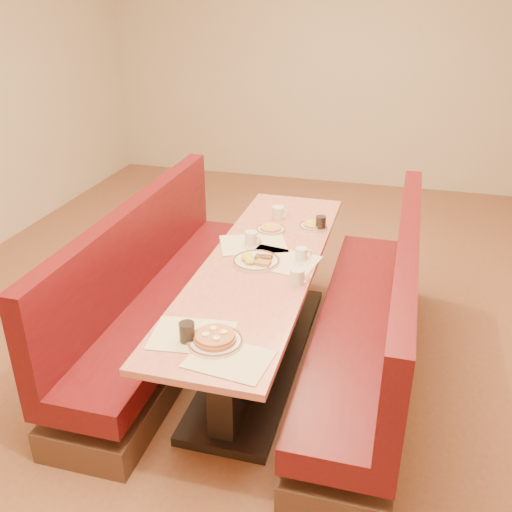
% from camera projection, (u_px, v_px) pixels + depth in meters
% --- Properties ---
extents(ground, '(8.00, 8.00, 0.00)m').
position_uv_depth(ground, '(260.00, 358.00, 3.97)').
color(ground, '#9E6647').
rests_on(ground, ground).
extents(room_envelope, '(6.04, 8.04, 2.82)m').
position_uv_depth(room_envelope, '(262.00, 70.00, 3.13)').
color(room_envelope, beige).
rests_on(room_envelope, ground).
extents(diner_table, '(0.70, 2.50, 0.75)m').
position_uv_depth(diner_table, '(261.00, 312.00, 3.81)').
color(diner_table, black).
rests_on(diner_table, ground).
extents(booth_left, '(0.55, 2.50, 1.05)m').
position_uv_depth(booth_left, '(160.00, 300.00, 3.99)').
color(booth_left, '#4C3326').
rests_on(booth_left, ground).
extents(booth_right, '(0.55, 2.50, 1.05)m').
position_uv_depth(booth_right, '(371.00, 330.00, 3.64)').
color(booth_right, '#4C3326').
rests_on(booth_right, ground).
extents(placemat_near_left, '(0.45, 0.36, 0.00)m').
position_uv_depth(placemat_near_left, '(193.00, 335.00, 2.89)').
color(placemat_near_left, '#F5ECC0').
rests_on(placemat_near_left, diner_table).
extents(placemat_near_right, '(0.42, 0.33, 0.00)m').
position_uv_depth(placemat_near_right, '(229.00, 359.00, 2.71)').
color(placemat_near_right, '#F5ECC0').
rests_on(placemat_near_right, diner_table).
extents(placemat_far_left, '(0.53, 0.47, 0.00)m').
position_uv_depth(placemat_far_left, '(253.00, 244.00, 3.89)').
color(placemat_far_left, '#F5ECC0').
rests_on(placemat_far_left, diner_table).
extents(placemat_far_right, '(0.51, 0.42, 0.00)m').
position_uv_depth(placemat_far_right, '(281.00, 260.00, 3.66)').
color(placemat_far_right, '#F5ECC0').
rests_on(placemat_far_right, diner_table).
extents(pancake_plate, '(0.28, 0.28, 0.06)m').
position_uv_depth(pancake_plate, '(215.00, 340.00, 2.82)').
color(pancake_plate, silver).
rests_on(pancake_plate, diner_table).
extents(eggs_plate, '(0.30, 0.30, 0.06)m').
position_uv_depth(eggs_plate, '(256.00, 260.00, 3.63)').
color(eggs_plate, silver).
rests_on(eggs_plate, diner_table).
extents(extra_plate_mid, '(0.21, 0.21, 0.04)m').
position_uv_depth(extra_plate_mid, '(313.00, 225.00, 4.15)').
color(extra_plate_mid, silver).
rests_on(extra_plate_mid, diner_table).
extents(extra_plate_far, '(0.22, 0.22, 0.04)m').
position_uv_depth(extra_plate_far, '(271.00, 229.00, 4.09)').
color(extra_plate_far, silver).
rests_on(extra_plate_far, diner_table).
extents(coffee_mug_a, '(0.12, 0.09, 0.09)m').
position_uv_depth(coffee_mug_a, '(298.00, 276.00, 3.37)').
color(coffee_mug_a, silver).
rests_on(coffee_mug_a, diner_table).
extents(coffee_mug_b, '(0.12, 0.09, 0.09)m').
position_uv_depth(coffee_mug_b, '(252.00, 238.00, 3.87)').
color(coffee_mug_b, silver).
rests_on(coffee_mug_b, diner_table).
extents(coffee_mug_c, '(0.11, 0.08, 0.08)m').
position_uv_depth(coffee_mug_c, '(302.00, 254.00, 3.66)').
color(coffee_mug_c, silver).
rests_on(coffee_mug_c, diner_table).
extents(coffee_mug_d, '(0.12, 0.09, 0.09)m').
position_uv_depth(coffee_mug_d, '(279.00, 212.00, 4.29)').
color(coffee_mug_d, silver).
rests_on(coffee_mug_d, diner_table).
extents(soda_tumbler_near, '(0.08, 0.08, 0.11)m').
position_uv_depth(soda_tumbler_near, '(187.00, 332.00, 2.82)').
color(soda_tumbler_near, black).
rests_on(soda_tumbler_near, diner_table).
extents(soda_tumbler_mid, '(0.08, 0.08, 0.10)m').
position_uv_depth(soda_tumbler_mid, '(321.00, 223.00, 4.10)').
color(soda_tumbler_mid, black).
rests_on(soda_tumbler_mid, diner_table).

